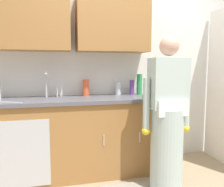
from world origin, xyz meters
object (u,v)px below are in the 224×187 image
at_px(bottle_cleaner_spray, 86,88).
at_px(sink, 50,100).
at_px(sponge, 147,96).
at_px(bottle_dish_liquid, 132,87).
at_px(bottle_water_short, 118,88).
at_px(bottle_soap, 139,84).
at_px(knife_on_counter, 12,102).
at_px(person_at_sink, 167,126).

bearing_deg(bottle_cleaner_spray, sink, -156.81).
bearing_deg(sponge, bottle_dish_liquid, 101.83).
bearing_deg(bottle_water_short, bottle_cleaner_spray, -178.77).
bearing_deg(bottle_cleaner_spray, bottle_soap, -2.15).
xyz_separation_m(bottle_soap, sponge, (-0.02, -0.34, -0.12)).
relative_size(bottle_dish_liquid, bottle_soap, 0.72).
relative_size(bottle_cleaner_spray, bottle_dish_liquid, 1.07).
bearing_deg(knife_on_counter, bottle_cleaner_spray, 50.84).
distance_m(person_at_sink, knife_on_counter, 1.65).
bearing_deg(bottle_cleaner_spray, bottle_water_short, 1.23).
distance_m(bottle_soap, knife_on_counter, 1.60).
height_order(person_at_sink, bottle_dish_liquid, person_at_sink).
distance_m(sink, person_at_sink, 1.37).
bearing_deg(bottle_cleaner_spray, knife_on_counter, -154.34).
bearing_deg(person_at_sink, sink, 152.81).
bearing_deg(sink, bottle_soap, 8.07).
bearing_deg(bottle_soap, sink, -171.93).
xyz_separation_m(knife_on_counter, sponge, (1.53, 0.03, 0.01)).
bearing_deg(bottle_soap, person_at_sink, -88.16).
bearing_deg(sponge, bottle_soap, 86.21).
bearing_deg(knife_on_counter, sponge, 26.40).
height_order(sink, bottle_dish_liquid, sink).
distance_m(bottle_cleaner_spray, knife_on_counter, 0.93).
relative_size(bottle_cleaner_spray, sponge, 1.90).
xyz_separation_m(bottle_water_short, sponge, (0.27, -0.38, -0.07)).
distance_m(bottle_dish_liquid, bottle_soap, 0.11).
distance_m(bottle_dish_liquid, knife_on_counter, 1.51).
bearing_deg(sink, sponge, -8.60).
bearing_deg(bottle_cleaner_spray, sponge, -27.74).
bearing_deg(bottle_dish_liquid, bottle_cleaner_spray, 179.49).
relative_size(sink, sponge, 4.55).
bearing_deg(sponge, bottle_cleaner_spray, 152.26).
bearing_deg(sponge, sink, 171.40).
xyz_separation_m(bottle_water_short, bottle_cleaner_spray, (-0.43, -0.01, 0.02)).
bearing_deg(bottle_cleaner_spray, bottle_dish_liquid, -0.51).
xyz_separation_m(bottle_water_short, bottle_soap, (0.29, -0.04, 0.05)).
distance_m(knife_on_counter, sponge, 1.53).
xyz_separation_m(bottle_dish_liquid, bottle_soap, (0.10, -0.02, 0.04)).
height_order(sink, bottle_soap, sink).
relative_size(sink, bottle_soap, 1.83).
xyz_separation_m(sink, bottle_water_short, (0.89, 0.20, 0.10)).
relative_size(sink, bottle_water_short, 2.83).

